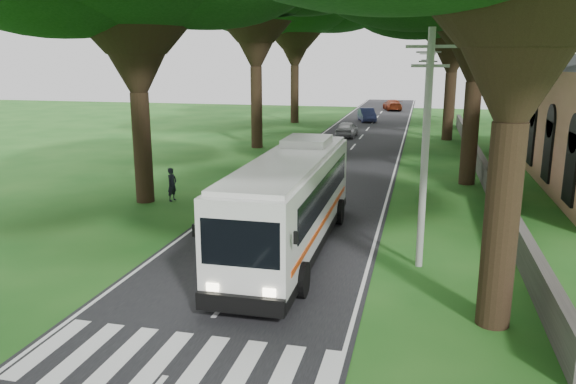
# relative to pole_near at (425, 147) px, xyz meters

# --- Properties ---
(ground) EXTENTS (140.00, 140.00, 0.00)m
(ground) POSITION_rel_pole_near_xyz_m (-5.50, -6.00, -4.18)
(ground) COLOR #174B15
(ground) RESTS_ON ground
(road) EXTENTS (8.00, 120.00, 0.04)m
(road) POSITION_rel_pole_near_xyz_m (-5.50, 19.00, -4.17)
(road) COLOR black
(road) RESTS_ON ground
(crosswalk) EXTENTS (8.00, 3.00, 0.01)m
(crosswalk) POSITION_rel_pole_near_xyz_m (-5.50, -8.00, -4.18)
(crosswalk) COLOR silver
(crosswalk) RESTS_ON ground
(property_wall) EXTENTS (0.35, 50.00, 1.20)m
(property_wall) POSITION_rel_pole_near_xyz_m (3.50, 18.00, -3.58)
(property_wall) COLOR #383533
(property_wall) RESTS_ON ground
(pole_near) EXTENTS (1.60, 0.24, 8.00)m
(pole_near) POSITION_rel_pole_near_xyz_m (0.00, 0.00, 0.00)
(pole_near) COLOR gray
(pole_near) RESTS_ON ground
(pole_mid) EXTENTS (1.60, 0.24, 8.00)m
(pole_mid) POSITION_rel_pole_near_xyz_m (0.00, 20.00, 0.00)
(pole_mid) COLOR gray
(pole_mid) RESTS_ON ground
(pole_far) EXTENTS (1.60, 0.24, 8.00)m
(pole_far) POSITION_rel_pole_near_xyz_m (0.00, 40.00, 0.00)
(pole_far) COLOR gray
(pole_far) RESTS_ON ground
(tree_l_far) EXTENTS (16.03, 16.03, 16.10)m
(tree_l_far) POSITION_rel_pole_near_xyz_m (-14.00, 42.00, 8.42)
(tree_l_far) COLOR black
(tree_l_far) RESTS_ON ground
(tree_r_midb) EXTENTS (14.80, 14.80, 14.94)m
(tree_r_midb) POSITION_rel_pole_near_xyz_m (2.00, 32.00, 7.51)
(tree_r_midb) COLOR black
(tree_r_midb) RESTS_ON ground
(tree_r_far) EXTENTS (15.16, 15.16, 16.64)m
(tree_r_far) POSITION_rel_pole_near_xyz_m (3.00, 50.00, 9.11)
(tree_r_far) COLOR black
(tree_r_far) RESTS_ON ground
(coach_bus) EXTENTS (2.89, 12.08, 3.56)m
(coach_bus) POSITION_rel_pole_near_xyz_m (-4.70, 0.58, -2.26)
(coach_bus) COLOR silver
(coach_bus) RESTS_ON ground
(distant_car_a) EXTENTS (1.78, 4.18, 1.41)m
(distant_car_a) POSITION_rel_pole_near_xyz_m (-6.79, 31.71, -3.45)
(distant_car_a) COLOR #98989C
(distant_car_a) RESTS_ON road
(distant_car_b) EXTENTS (2.63, 4.69, 1.47)m
(distant_car_b) POSITION_rel_pole_near_xyz_m (-6.30, 44.91, -3.42)
(distant_car_b) COLOR navy
(distant_car_b) RESTS_ON road
(distant_car_c) EXTENTS (3.11, 5.31, 1.45)m
(distant_car_c) POSITION_rel_pole_near_xyz_m (-4.28, 59.56, -3.43)
(distant_car_c) COLOR #963315
(distant_car_c) RESTS_ON road
(pedestrian) EXTENTS (0.53, 0.69, 1.68)m
(pedestrian) POSITION_rel_pole_near_xyz_m (-12.23, 6.45, -3.34)
(pedestrian) COLOR black
(pedestrian) RESTS_ON ground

